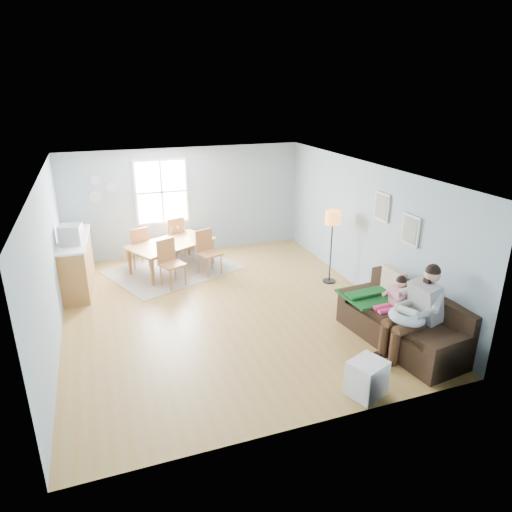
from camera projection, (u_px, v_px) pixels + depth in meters
name	position (u px, v px, depth m)	size (l,w,h in m)	color
room	(222.00, 187.00, 8.09)	(8.40, 9.40, 3.90)	olive
window	(162.00, 192.00, 11.23)	(1.32, 0.08, 1.62)	silver
pictures	(396.00, 218.00, 8.30)	(0.05, 1.34, 0.74)	silver
wall_plates	(101.00, 189.00, 10.73)	(0.67, 0.02, 0.66)	#A0B3C0
sofa	(404.00, 325.00, 7.69)	(1.26, 2.38, 0.92)	black
green_throw	(372.00, 295.00, 8.19)	(1.03, 0.87, 0.04)	#14591F
beige_pillow	(393.00, 283.00, 8.11)	(0.15, 0.52, 0.52)	beige
father	(416.00, 309.00, 7.19)	(1.12, 0.55, 1.53)	gray
nursing_pillow	(407.00, 317.00, 7.15)	(0.58, 0.58, 0.16)	#ACC0D7
infant	(406.00, 311.00, 7.15)	(0.25, 0.40, 0.15)	silver
toddler	(394.00, 297.00, 7.67)	(0.58, 0.29, 0.91)	white
floor_lamp	(333.00, 224.00, 9.71)	(0.33, 0.33, 1.63)	black
storage_cube	(366.00, 378.00, 6.39)	(0.60, 0.57, 0.53)	white
rug	(174.00, 270.00, 10.83)	(2.76, 2.10, 0.01)	gray
dining_table	(173.00, 257.00, 10.71)	(1.94, 1.08, 0.68)	olive
chair_sw	(170.00, 259.00, 9.84)	(0.62, 0.62, 1.03)	#9A6135
chair_se	(207.00, 249.00, 10.46)	(0.59, 0.59, 1.03)	#9A6135
chair_nw	(139.00, 244.00, 10.78)	(0.58, 0.58, 1.01)	#9A6135
chair_ne	(174.00, 234.00, 11.38)	(0.60, 0.60, 1.07)	#9A6135
counter	(76.00, 263.00, 9.69)	(0.72, 2.05, 1.13)	olive
monitor	(70.00, 235.00, 9.09)	(0.47, 0.46, 0.39)	#A5A5A9
baby_swing	(178.00, 243.00, 11.43)	(0.94, 0.95, 0.88)	#A5A5A9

